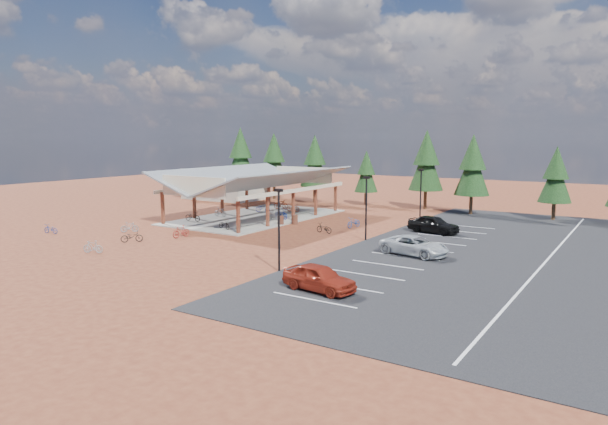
# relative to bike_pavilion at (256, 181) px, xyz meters

# --- Properties ---
(ground) EXTENTS (140.00, 140.00, 0.00)m
(ground) POSITION_rel_bike_pavilion_xyz_m (10.00, -7.00, -3.82)
(ground) COLOR #5C2518
(ground) RESTS_ON ground
(asphalt_lot) EXTENTS (27.00, 44.00, 0.04)m
(asphalt_lot) POSITION_rel_bike_pavilion_xyz_m (28.50, -4.00, -3.80)
(asphalt_lot) COLOR black
(asphalt_lot) RESTS_ON ground
(concrete_pad) EXTENTS (10.60, 18.60, 0.10)m
(concrete_pad) POSITION_rel_bike_pavilion_xyz_m (0.00, 0.00, -3.77)
(concrete_pad) COLOR gray
(concrete_pad) RESTS_ON ground
(bike_pavilion) EXTENTS (11.65, 19.40, 4.97)m
(bike_pavilion) POSITION_rel_bike_pavilion_xyz_m (0.00, 0.00, 0.00)
(bike_pavilion) COLOR #532717
(bike_pavilion) RESTS_ON concrete_pad
(outbuilding) EXTENTS (11.00, 7.00, 3.90)m
(outbuilding) POSITION_rel_bike_pavilion_xyz_m (-14.00, 11.00, -1.80)
(outbuilding) COLOR #ADA593
(outbuilding) RESTS_ON ground
(lamp_post_0) EXTENTS (0.50, 0.25, 5.14)m
(lamp_post_0) POSITION_rel_bike_pavilion_xyz_m (15.00, -17.00, -0.85)
(lamp_post_0) COLOR black
(lamp_post_0) RESTS_ON ground
(lamp_post_1) EXTENTS (0.50, 0.25, 5.14)m
(lamp_post_1) POSITION_rel_bike_pavilion_xyz_m (15.00, -5.00, -0.85)
(lamp_post_1) COLOR black
(lamp_post_1) RESTS_ON ground
(lamp_post_2) EXTENTS (0.50, 0.25, 5.14)m
(lamp_post_2) POSITION_rel_bike_pavilion_xyz_m (15.00, 7.00, -0.85)
(lamp_post_2) COLOR black
(lamp_post_2) RESTS_ON ground
(trash_bin_0) EXTENTS (0.60, 0.60, 0.90)m
(trash_bin_0) POSITION_rel_bike_pavilion_xyz_m (4.94, -2.63, -3.37)
(trash_bin_0) COLOR #4B281A
(trash_bin_0) RESTS_ON ground
(trash_bin_1) EXTENTS (0.60, 0.60, 0.90)m
(trash_bin_1) POSITION_rel_bike_pavilion_xyz_m (5.72, -1.40, -3.37)
(trash_bin_1) COLOR #4B281A
(trash_bin_1) RESTS_ON ground
(pine_0) EXTENTS (4.10, 4.10, 9.54)m
(pine_0) POSITION_rel_bike_pavilion_xyz_m (-14.07, 14.70, 2.00)
(pine_0) COLOR #382314
(pine_0) RESTS_ON ground
(pine_1) EXTENTS (3.77, 3.77, 8.79)m
(pine_1) POSITION_rel_bike_pavilion_xyz_m (-8.40, 14.73, 1.54)
(pine_1) COLOR #382314
(pine_1) RESTS_ON ground
(pine_2) EXTENTS (3.66, 3.66, 8.52)m
(pine_2) POSITION_rel_bike_pavilion_xyz_m (-1.75, 14.26, 1.38)
(pine_2) COLOR #382314
(pine_2) RESTS_ON ground
(pine_3) EXTENTS (2.84, 2.84, 6.62)m
(pine_3) POSITION_rel_bike_pavilion_xyz_m (4.84, 15.51, 0.21)
(pine_3) COLOR #382314
(pine_3) RESTS_ON ground
(pine_4) EXTENTS (3.89, 3.89, 9.07)m
(pine_4) POSITION_rel_bike_pavilion_xyz_m (12.27, 15.76, 1.71)
(pine_4) COLOR #382314
(pine_4) RESTS_ON ground
(pine_5) EXTENTS (3.67, 3.67, 8.56)m
(pine_5) POSITION_rel_bike_pavilion_xyz_m (17.90, 14.36, 1.40)
(pine_5) COLOR #382314
(pine_5) RESTS_ON ground
(pine_6) EXTENTS (3.17, 3.17, 7.38)m
(pine_6) POSITION_rel_bike_pavilion_xyz_m (25.99, 14.78, 0.68)
(pine_6) COLOR #382314
(pine_6) RESTS_ON ground
(bike_0) EXTENTS (1.88, 0.67, 0.98)m
(bike_0) POSITION_rel_bike_pavilion_xyz_m (-3.27, -5.83, -3.23)
(bike_0) COLOR black
(bike_0) RESTS_ON concrete_pad
(bike_1) EXTENTS (1.53, 0.52, 0.91)m
(bike_1) POSITION_rel_bike_pavilion_xyz_m (-3.17, -1.92, -3.27)
(bike_1) COLOR #969A9E
(bike_1) RESTS_ON concrete_pad
(bike_2) EXTENTS (1.73, 1.05, 0.86)m
(bike_2) POSITION_rel_bike_pavilion_xyz_m (-1.48, 3.07, -3.29)
(bike_2) COLOR navy
(bike_2) RESTS_ON concrete_pad
(bike_3) EXTENTS (1.86, 0.77, 1.08)m
(bike_3) POSITION_rel_bike_pavilion_xyz_m (-1.24, 6.16, -3.18)
(bike_3) COLOR maroon
(bike_3) RESTS_ON concrete_pad
(bike_4) EXTENTS (1.61, 0.88, 0.80)m
(bike_4) POSITION_rel_bike_pavilion_xyz_m (2.21, -7.49, -3.32)
(bike_4) COLOR black
(bike_4) RESTS_ON concrete_pad
(bike_5) EXTENTS (1.84, 0.95, 1.07)m
(bike_5) POSITION_rel_bike_pavilion_xyz_m (2.78, -0.73, -3.19)
(bike_5) COLOR #999CA1
(bike_5) RESTS_ON concrete_pad
(bike_6) EXTENTS (2.03, 1.22, 1.01)m
(bike_6) POSITION_rel_bike_pavilion_xyz_m (3.05, 0.16, -3.22)
(bike_6) COLOR #102795
(bike_6) RESTS_ON concrete_pad
(bike_7) EXTENTS (1.61, 0.56, 0.95)m
(bike_7) POSITION_rel_bike_pavilion_xyz_m (1.20, 5.01, -3.25)
(bike_7) COLOR #9F391A
(bike_7) RESTS_ON concrete_pad
(bike_9) EXTENTS (1.35, 1.40, 0.91)m
(bike_9) POSITION_rel_bike_pavilion_xyz_m (-4.01, -12.82, -3.37)
(bike_9) COLOR gray
(bike_9) RESTS_ON ground
(bike_10) EXTENTS (1.59, 0.75, 0.80)m
(bike_10) POSITION_rel_bike_pavilion_xyz_m (-9.16, -16.95, -3.42)
(bike_10) COLOR navy
(bike_10) RESTS_ON ground
(bike_11) EXTENTS (0.66, 1.74, 1.02)m
(bike_11) POSITION_rel_bike_pavilion_xyz_m (1.62, -12.17, -3.31)
(bike_11) COLOR maroon
(bike_11) RESTS_ON ground
(bike_12) EXTENTS (1.52, 1.67, 0.88)m
(bike_12) POSITION_rel_bike_pavilion_xyz_m (-0.23, -15.70, -3.38)
(bike_12) COLOR black
(bike_12) RESTS_ON ground
(bike_13) EXTENTS (1.58, 0.97, 0.92)m
(bike_13) POSITION_rel_bike_pavilion_xyz_m (0.72, -19.94, -3.36)
(bike_13) COLOR gray
(bike_13) RESTS_ON ground
(bike_14) EXTENTS (0.90, 1.89, 0.96)m
(bike_14) POSITION_rel_bike_pavilion_xyz_m (11.30, 0.03, -3.35)
(bike_14) COLOR navy
(bike_14) RESTS_ON ground
(bike_16) EXTENTS (1.73, 0.85, 0.87)m
(bike_16) POSITION_rel_bike_pavilion_xyz_m (10.49, -3.98, -3.39)
(bike_16) COLOR black
(bike_16) RESTS_ON ground
(car_0) EXTENTS (4.44, 2.26, 1.45)m
(car_0) POSITION_rel_bike_pavilion_xyz_m (19.37, -19.42, -3.06)
(car_0) COLOR maroon
(car_0) RESTS_ON asphalt_lot
(car_2) EXTENTS (5.15, 2.95, 1.35)m
(car_2) POSITION_rel_bike_pavilion_xyz_m (20.39, -8.24, -3.11)
(car_2) COLOR #ACB1B5
(car_2) RESTS_ON asphalt_lot
(car_4) EXTENTS (4.72, 2.58, 1.52)m
(car_4) POSITION_rel_bike_pavilion_xyz_m (18.48, 1.03, -3.02)
(car_4) COLOR black
(car_4) RESTS_ON asphalt_lot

